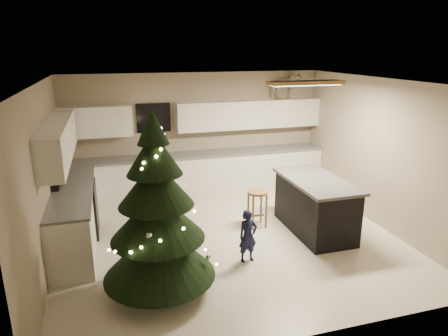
{
  "coord_description": "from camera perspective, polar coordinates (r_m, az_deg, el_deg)",
  "views": [
    {
      "loc": [
        -1.8,
        -5.81,
        3.09
      ],
      "look_at": [
        0.0,
        0.35,
        1.15
      ],
      "focal_mm": 32.0,
      "sensor_mm": 36.0,
      "label": 1
    }
  ],
  "objects": [
    {
      "name": "bar_stool",
      "position": [
        7.1,
        4.79,
        -4.59
      ],
      "size": [
        0.35,
        0.35,
        0.67
      ],
      "rotation": [
        0.0,
        0.0,
        -0.4
      ],
      "color": "brown",
      "rests_on": "ground_plane"
    },
    {
      "name": "toddler",
      "position": [
        6.02,
        3.44,
        -9.7
      ],
      "size": [
        0.32,
        0.23,
        0.81
      ],
      "primitive_type": "imported",
      "rotation": [
        0.0,
        0.0,
        0.13
      ],
      "color": "black",
      "rests_on": "ground_plane"
    },
    {
      "name": "ground_plane",
      "position": [
        6.82,
        0.84,
        -10.12
      ],
      "size": [
        5.5,
        5.5,
        0.0
      ],
      "primitive_type": "plane",
      "color": "beige"
    },
    {
      "name": "island",
      "position": [
        7.1,
        12.86,
        -5.2
      ],
      "size": [
        0.9,
        1.7,
        0.95
      ],
      "color": "black",
      "rests_on": "ground_plane"
    },
    {
      "name": "room_shell",
      "position": [
        6.23,
        1.11,
        4.41
      ],
      "size": [
        5.52,
        5.02,
        2.61
      ],
      "color": "gray",
      "rests_on": "ground_plane"
    },
    {
      "name": "cabinetry",
      "position": [
        7.86,
        -9.06,
        -0.65
      ],
      "size": [
        5.5,
        3.2,
        2.0
      ],
      "color": "white",
      "rests_on": "ground_plane"
    },
    {
      "name": "christmas_tree",
      "position": [
        5.15,
        -9.49,
        -7.44
      ],
      "size": [
        1.51,
        1.46,
        2.41
      ],
      "rotation": [
        0.0,
        0.0,
        0.23
      ],
      "color": "#3F2816",
      "rests_on": "ground_plane"
    },
    {
      "name": "rocking_horse",
      "position": [
        9.0,
        8.76,
        11.53
      ],
      "size": [
        0.68,
        0.4,
        0.56
      ],
      "rotation": [
        0.0,
        0.0,
        1.74
      ],
      "color": "brown",
      "rests_on": "cabinetry"
    }
  ]
}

